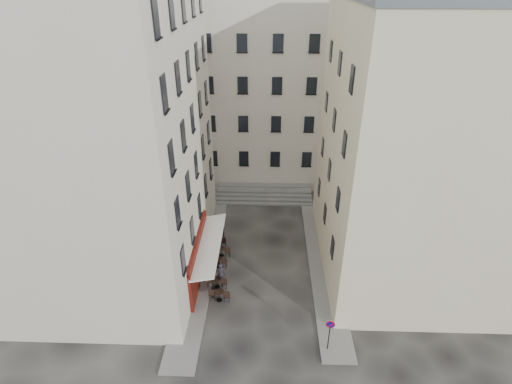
{
  "coord_description": "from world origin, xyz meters",
  "views": [
    {
      "loc": [
        0.3,
        -20.89,
        19.33
      ],
      "look_at": [
        -0.51,
        4.0,
        5.42
      ],
      "focal_mm": 28.0,
      "sensor_mm": 36.0,
      "label": 1
    }
  ],
  "objects_px": {
    "bistro_table_b": "(217,282)",
    "pedestrian": "(221,274)",
    "no_parking_sign": "(330,330)",
    "bistro_table_a": "(219,295)"
  },
  "relations": [
    {
      "from": "bistro_table_a",
      "to": "pedestrian",
      "type": "distance_m",
      "value": 1.56
    },
    {
      "from": "bistro_table_b",
      "to": "pedestrian",
      "type": "bearing_deg",
      "value": 47.16
    },
    {
      "from": "bistro_table_b",
      "to": "no_parking_sign",
      "type": "bearing_deg",
      "value": -35.62
    },
    {
      "from": "pedestrian",
      "to": "bistro_table_a",
      "type": "bearing_deg",
      "value": 95.27
    },
    {
      "from": "bistro_table_b",
      "to": "pedestrian",
      "type": "distance_m",
      "value": 0.59
    },
    {
      "from": "no_parking_sign",
      "to": "pedestrian",
      "type": "bearing_deg",
      "value": 148.35
    },
    {
      "from": "no_parking_sign",
      "to": "pedestrian",
      "type": "relative_size",
      "value": 1.21
    },
    {
      "from": "bistro_table_b",
      "to": "pedestrian",
      "type": "height_order",
      "value": "pedestrian"
    },
    {
      "from": "no_parking_sign",
      "to": "pedestrian",
      "type": "distance_m",
      "value": 8.59
    },
    {
      "from": "no_parking_sign",
      "to": "pedestrian",
      "type": "xyz_separation_m",
      "value": [
        -6.75,
        5.27,
        -0.7
      ]
    }
  ]
}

